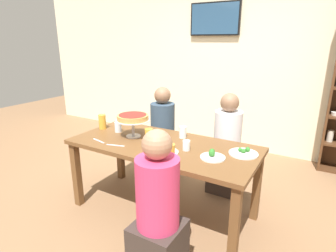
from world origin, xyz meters
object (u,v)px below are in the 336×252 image
at_px(salad_plate_spare, 244,153).
at_px(water_glass_clear_near, 118,127).
at_px(beer_glass_amber_tall, 171,153).
at_px(beer_glass_amber_short, 102,122).
at_px(dining_table, 163,152).
at_px(diner_far_right, 226,151).
at_px(cutlery_fork_near, 116,145).
at_px(salad_plate_near_diner, 212,156).
at_px(water_glass_clear_far, 186,145).
at_px(water_glass_clear_spare, 183,132).
at_px(salad_plate_far_diner, 166,151).
at_px(beer_glass_amber_spare, 149,136).
at_px(diner_far_left, 163,139).
at_px(cutlery_knife_near, 99,141).
at_px(deep_dish_pizza_stand, 133,119).
at_px(diner_near_right, 158,219).
at_px(television, 215,19).

bearing_deg(salad_plate_spare, water_glass_clear_near, -176.79).
xyz_separation_m(beer_glass_amber_tall, beer_glass_amber_short, (-1.09, 0.37, 0.01)).
relative_size(dining_table, diner_far_right, 1.56).
bearing_deg(diner_far_right, cutlery_fork_near, -37.45).
xyz_separation_m(dining_table, cutlery_fork_near, (-0.36, -0.27, 0.09)).
height_order(salad_plate_near_diner, cutlery_fork_near, salad_plate_near_diner).
distance_m(water_glass_clear_far, water_glass_clear_spare, 0.34).
xyz_separation_m(salad_plate_far_diner, water_glass_clear_far, (0.13, 0.14, 0.03)).
height_order(salad_plate_spare, beer_glass_amber_short, beer_glass_amber_short).
relative_size(salad_plate_spare, beer_glass_amber_spare, 1.78).
bearing_deg(beer_glass_amber_tall, cutlery_fork_near, 176.24).
bearing_deg(salad_plate_far_diner, dining_table, 129.25).
distance_m(diner_far_left, cutlery_fork_near, 1.00).
relative_size(water_glass_clear_near, cutlery_knife_near, 0.59).
bearing_deg(water_glass_clear_near, dining_table, -5.87).
distance_m(salad_plate_far_diner, cutlery_fork_near, 0.51).
distance_m(deep_dish_pizza_stand, cutlery_fork_near, 0.34).
bearing_deg(beer_glass_amber_tall, water_glass_clear_near, 156.84).
relative_size(diner_near_right, water_glass_clear_spare, 9.80).
bearing_deg(television, cutlery_fork_near, -89.99).
bearing_deg(diner_far_right, dining_table, -29.10).
bearing_deg(salad_plate_near_diner, deep_dish_pizza_stand, 174.31).
xyz_separation_m(cutlery_fork_near, cutlery_knife_near, (-0.22, 0.01, 0.00)).
distance_m(television, diner_near_right, 3.29).
bearing_deg(deep_dish_pizza_stand, beer_glass_amber_spare, -15.43).
bearing_deg(salad_plate_near_diner, dining_table, 172.35).
distance_m(diner_far_left, water_glass_clear_far, 1.05).
height_order(salad_plate_near_diner, beer_glass_amber_spare, beer_glass_amber_spare).
relative_size(water_glass_clear_far, cutlery_fork_near, 0.51).
height_order(television, cutlery_fork_near, television).
bearing_deg(salad_plate_near_diner, beer_glass_amber_short, 174.47).
bearing_deg(deep_dish_pizza_stand, dining_table, -2.80).
xyz_separation_m(beer_glass_amber_short, cutlery_fork_near, (0.47, -0.33, -0.08)).
relative_size(diner_far_left, beer_glass_amber_spare, 8.18).
distance_m(salad_plate_near_diner, beer_glass_amber_spare, 0.66).
height_order(diner_near_right, salad_plate_spare, diner_near_right).
distance_m(diner_near_right, cutlery_fork_near, 0.92).
xyz_separation_m(salad_plate_far_diner, beer_glass_amber_short, (-0.97, 0.24, 0.06)).
xyz_separation_m(diner_near_right, diner_far_right, (0.00, 1.44, 0.00)).
bearing_deg(salad_plate_far_diner, diner_far_left, 123.23).
bearing_deg(beer_glass_amber_tall, beer_glass_amber_short, 161.31).
bearing_deg(beer_glass_amber_spare, diner_near_right, -51.90).
relative_size(dining_table, diner_far_left, 1.56).
height_order(beer_glass_amber_short, water_glass_clear_spare, beer_glass_amber_short).
relative_size(dining_table, deep_dish_pizza_stand, 5.24).
bearing_deg(diner_far_right, television, -151.38).
bearing_deg(cutlery_knife_near, salad_plate_spare, 29.53).
bearing_deg(diner_far_right, diner_far_left, -88.35).
bearing_deg(water_glass_clear_spare, dining_table, -108.95).
relative_size(beer_glass_amber_tall, beer_glass_amber_short, 0.91).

